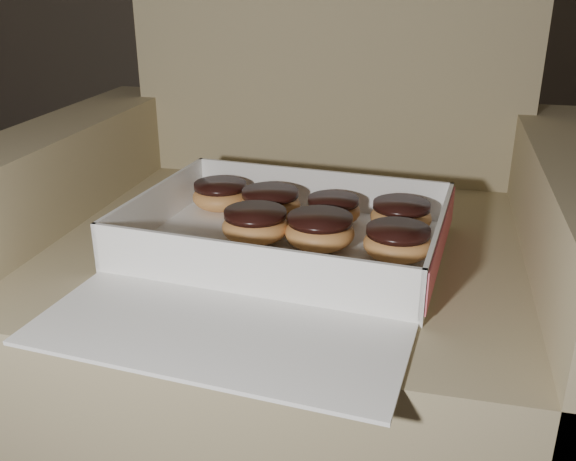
# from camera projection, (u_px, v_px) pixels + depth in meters

# --- Properties ---
(armchair) EXTENTS (0.91, 0.77, 0.95)m
(armchair) POSITION_uv_depth(u_px,v_px,m) (300.00, 290.00, 1.08)
(armchair) COLOR #93855D
(armchair) RESTS_ON floor
(bakery_box) EXTENTS (0.47, 0.54, 0.07)m
(bakery_box) POSITION_uv_depth(u_px,v_px,m) (280.00, 252.00, 0.88)
(bakery_box) COLOR white
(bakery_box) RESTS_ON armchair
(donut_a) EXTENTS (0.09, 0.09, 0.05)m
(donut_a) POSITION_uv_depth(u_px,v_px,m) (401.00, 216.00, 0.96)
(donut_a) COLOR #EBA752
(donut_a) RESTS_ON bakery_box
(donut_b) EXTENTS (0.10, 0.10, 0.05)m
(donut_b) POSITION_uv_depth(u_px,v_px,m) (320.00, 231.00, 0.90)
(donut_b) COLOR #EBA752
(donut_b) RESTS_ON bakery_box
(donut_c) EXTENTS (0.09, 0.09, 0.05)m
(donut_c) POSITION_uv_depth(u_px,v_px,m) (397.00, 242.00, 0.86)
(donut_c) COLOR #EBA752
(donut_c) RESTS_ON bakery_box
(donut_d) EXTENTS (0.10, 0.10, 0.05)m
(donut_d) POSITION_uv_depth(u_px,v_px,m) (270.00, 203.00, 1.00)
(donut_d) COLOR #EBA752
(donut_d) RESTS_ON bakery_box
(donut_e) EXTENTS (0.08, 0.08, 0.04)m
(donut_e) POSITION_uv_depth(u_px,v_px,m) (333.00, 209.00, 0.99)
(donut_e) COLOR #EBA752
(donut_e) RESTS_ON bakery_box
(donut_f) EXTENTS (0.09, 0.09, 0.05)m
(donut_f) POSITION_uv_depth(u_px,v_px,m) (220.00, 195.00, 1.04)
(donut_f) COLOR #EBA752
(donut_f) RESTS_ON bakery_box
(donut_g) EXTENTS (0.10, 0.10, 0.05)m
(donut_g) POSITION_uv_depth(u_px,v_px,m) (255.00, 225.00, 0.92)
(donut_g) COLOR #EBA752
(donut_g) RESTS_ON bakery_box
(crumb_a) EXTENTS (0.01, 0.01, 0.00)m
(crumb_a) POSITION_uv_depth(u_px,v_px,m) (313.00, 287.00, 0.79)
(crumb_a) COLOR black
(crumb_a) RESTS_ON bakery_box
(crumb_b) EXTENTS (0.01, 0.01, 0.00)m
(crumb_b) POSITION_uv_depth(u_px,v_px,m) (209.00, 278.00, 0.81)
(crumb_b) COLOR black
(crumb_b) RESTS_ON bakery_box
(crumb_c) EXTENTS (0.01, 0.01, 0.00)m
(crumb_c) POSITION_uv_depth(u_px,v_px,m) (406.00, 295.00, 0.77)
(crumb_c) COLOR black
(crumb_c) RESTS_ON bakery_box
(crumb_d) EXTENTS (0.01, 0.01, 0.00)m
(crumb_d) POSITION_uv_depth(u_px,v_px,m) (345.00, 291.00, 0.78)
(crumb_d) COLOR black
(crumb_d) RESTS_ON bakery_box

